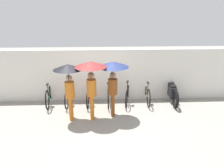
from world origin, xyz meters
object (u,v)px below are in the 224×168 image
(parked_bicycle_5, at_px, (147,93))
(motorcycle, at_px, (172,92))
(parked_bicycle_4, at_px, (128,94))
(pedestrian_trailing, at_px, (113,73))
(pedestrian_leading, at_px, (69,78))
(parked_bicycle_2, at_px, (89,95))
(pedestrian_center, at_px, (91,74))
(parked_bicycle_0, at_px, (49,94))
(parked_bicycle_3, at_px, (108,93))
(parked_bicycle_1, at_px, (69,94))

(parked_bicycle_5, xyz_separation_m, motorcycle, (1.03, -0.01, 0.03))
(parked_bicycle_4, bearing_deg, pedestrian_trailing, 162.75)
(pedestrian_leading, bearing_deg, pedestrian_trailing, -175.73)
(parked_bicycle_2, distance_m, pedestrian_center, 1.91)
(parked_bicycle_2, distance_m, parked_bicycle_5, 2.36)
(pedestrian_trailing, distance_m, motorcycle, 3.02)
(motorcycle, bearing_deg, parked_bicycle_0, 94.90)
(parked_bicycle_4, xyz_separation_m, pedestrian_leading, (-2.10, -1.40, 1.16))
(pedestrian_trailing, bearing_deg, parked_bicycle_3, -84.27)
(parked_bicycle_1, distance_m, motorcycle, 4.17)
(pedestrian_trailing, bearing_deg, parked_bicycle_5, -138.91)
(parked_bicycle_3, bearing_deg, parked_bicycle_0, 91.72)
(parked_bicycle_0, xyz_separation_m, parked_bicycle_3, (2.36, -0.00, -0.00))
(motorcycle, bearing_deg, parked_bicycle_5, 93.87)
(parked_bicycle_5, distance_m, pedestrian_trailing, 2.27)
(parked_bicycle_0, distance_m, parked_bicycle_2, 1.57)
(parked_bicycle_2, xyz_separation_m, pedestrian_leading, (-0.53, -1.38, 1.19))
(parked_bicycle_3, relative_size, pedestrian_leading, 0.92)
(parked_bicycle_5, bearing_deg, pedestrian_trailing, 134.17)
(parked_bicycle_0, relative_size, parked_bicycle_4, 1.05)
(parked_bicycle_1, relative_size, parked_bicycle_4, 1.05)
(pedestrian_leading, bearing_deg, parked_bicycle_5, -156.67)
(parked_bicycle_0, relative_size, parked_bicycle_1, 1.00)
(pedestrian_leading, bearing_deg, parked_bicycle_3, -136.31)
(parked_bicycle_3, xyz_separation_m, motorcycle, (2.60, 0.02, 0.02))
(parked_bicycle_0, distance_m, pedestrian_trailing, 3.02)
(parked_bicycle_1, bearing_deg, parked_bicycle_3, -89.15)
(parked_bicycle_0, relative_size, motorcycle, 0.87)
(parked_bicycle_4, bearing_deg, parked_bicycle_1, 100.06)
(parked_bicycle_0, relative_size, parked_bicycle_3, 0.99)
(pedestrian_center, height_order, pedestrian_trailing, pedestrian_center)
(parked_bicycle_4, xyz_separation_m, motorcycle, (1.82, 0.05, 0.04))
(parked_bicycle_5, height_order, pedestrian_leading, pedestrian_leading)
(pedestrian_trailing, bearing_deg, parked_bicycle_4, -118.95)
(parked_bicycle_2, xyz_separation_m, parked_bicycle_3, (0.79, 0.04, 0.04))
(pedestrian_leading, height_order, motorcycle, pedestrian_leading)
(parked_bicycle_2, bearing_deg, parked_bicycle_1, 86.19)
(parked_bicycle_3, height_order, motorcycle, parked_bicycle_3)
(pedestrian_center, height_order, motorcycle, pedestrian_center)
(pedestrian_trailing, bearing_deg, parked_bicycle_1, -36.82)
(parked_bicycle_4, distance_m, motorcycle, 1.82)
(parked_bicycle_4, bearing_deg, parked_bicycle_2, 102.30)
(pedestrian_leading, xyz_separation_m, pedestrian_center, (0.72, -0.02, 0.11))
(parked_bicycle_3, height_order, pedestrian_trailing, pedestrian_trailing)
(parked_bicycle_5, bearing_deg, parked_bicycle_1, 92.99)
(parked_bicycle_3, bearing_deg, pedestrian_leading, 138.98)
(parked_bicycle_1, height_order, parked_bicycle_4, parked_bicycle_4)
(pedestrian_leading, bearing_deg, pedestrian_center, 175.33)
(parked_bicycle_2, distance_m, parked_bicycle_4, 1.57)
(parked_bicycle_1, height_order, pedestrian_center, pedestrian_center)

